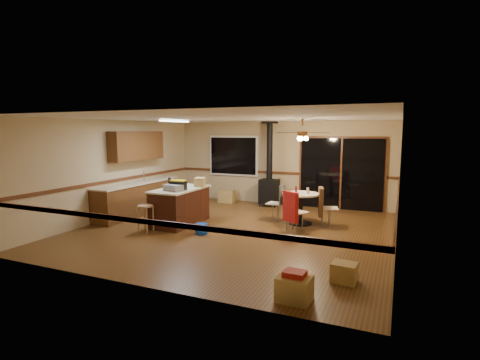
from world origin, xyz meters
The scene contains 35 objects.
floor centered at (0.00, 0.00, 0.00)m, with size 7.00×7.00×0.00m, color #513216.
ceiling centered at (0.00, 0.00, 2.60)m, with size 7.00×7.00×0.00m, color silver.
wall_back centered at (0.00, 3.50, 1.30)m, with size 7.00×7.00×0.00m, color tan.
wall_front centered at (0.00, -3.50, 1.30)m, with size 7.00×7.00×0.00m, color tan.
wall_left centered at (-3.50, 0.00, 1.30)m, with size 7.00×7.00×0.00m, color tan.
wall_right centered at (3.50, 0.00, 1.30)m, with size 7.00×7.00×0.00m, color tan.
chair_rail centered at (0.00, 0.00, 1.00)m, with size 7.00×7.00×0.08m, color #4F2713, non-canonical shape.
window centered at (-1.60, 3.45, 1.50)m, with size 1.72×0.10×1.32m, color black.
sliding_door centered at (1.90, 3.45, 1.05)m, with size 2.52×0.10×2.10m, color black.
lower_cabinets centered at (-3.20, 0.50, 0.43)m, with size 0.60×3.00×0.86m, color #543015.
countertop centered at (-3.20, 0.50, 0.88)m, with size 0.64×3.04×0.04m, color beige.
upper_cabinets centered at (-3.33, 0.70, 1.90)m, with size 0.35×2.00×0.80m, color #543015.
kitchen_island centered at (-1.50, 0.00, 0.45)m, with size 0.88×1.68×0.90m.
wood_stove centered at (-0.20, 3.05, 0.73)m, with size 0.55×0.50×2.52m.
ceiling_fan centered at (1.27, 1.18, 2.21)m, with size 0.24×0.24×0.55m.
fluorescent_strip centered at (-1.80, 0.30, 2.56)m, with size 0.10×1.20×0.04m, color white.
toolbox_grey centered at (-1.44, -0.38, 0.97)m, with size 0.47×0.26×0.15m, color slate.
toolbox_black centered at (-1.40, -0.22, 1.01)m, with size 0.38×0.20×0.21m, color black.
toolbox_yellow_lid centered at (-1.40, -0.22, 1.12)m, with size 0.36×0.19×0.03m, color gold.
box_on_island centered at (-1.21, 0.50, 1.01)m, with size 0.24×0.33×0.22m, color #9D8146.
bottle_dark centered at (-1.82, 0.04, 1.03)m, with size 0.07×0.07×0.25m, color black.
bottle_pink centered at (-1.46, 0.01, 1.00)m, with size 0.06×0.06×0.20m, color #D84C8C.
bottle_white centered at (-1.78, 0.31, 0.98)m, with size 0.05×0.05×0.16m, color white.
bar_stool centered at (-1.81, -0.97, 0.31)m, with size 0.35×0.35×0.63m, color tan.
blue_bucket centered at (-0.55, -0.62, 0.12)m, with size 0.28×0.28×0.24m, color #0C3BA9.
dining_table centered at (1.27, 1.18, 0.53)m, with size 0.91×0.91×0.78m.
glass_red centered at (1.12, 1.28, 0.86)m, with size 0.06×0.06×0.15m, color #590C14.
glass_cream centered at (1.45, 1.13, 0.86)m, with size 0.07×0.07×0.15m, color beige.
chair_left centered at (0.68, 1.27, 0.59)m, with size 0.43×0.42×0.51m.
chair_near centered at (1.27, 0.32, 0.60)m, with size 0.61×0.62×0.70m.
chair_right centered at (1.79, 1.18, 0.60)m, with size 0.55×0.52×0.70m.
box_under_window centered at (-1.66, 3.07, 0.20)m, with size 0.51×0.41×0.41m, color #9D8146.
box_corner_a centered at (2.26, -3.06, 0.17)m, with size 0.45×0.38×0.35m, color #9D8146.
box_corner_b centered at (2.79, -2.13, 0.15)m, with size 0.37×0.32×0.30m, color #9D8146.
box_small_red centered at (2.26, -3.06, 0.38)m, with size 0.29×0.24×0.08m, color maroon.
Camera 1 is at (3.51, -7.82, 2.30)m, focal length 28.00 mm.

